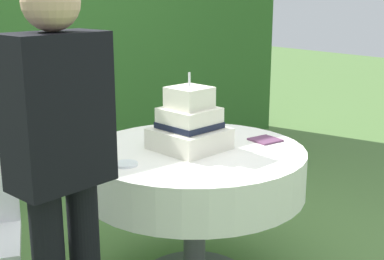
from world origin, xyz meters
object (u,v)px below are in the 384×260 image
Objects in this scene: serving_plate_near at (126,164)px; napkin_stack at (265,140)px; cake_table at (195,172)px; serving_plate_far at (223,130)px; wedding_cake at (189,125)px; standing_person at (61,164)px.

serving_plate_near is 0.79× the size of napkin_stack.
cake_table is 0.41m from serving_plate_far.
cake_table is 0.43m from serving_plate_near.
napkin_stack is at bearing -8.78° from serving_plate_near.
wedding_cake reaches higher than napkin_stack.
serving_plate_near is at bearing -167.77° from serving_plate_far.
serving_plate_near is at bearing -176.74° from wedding_cake.
cake_table is 0.97m from standing_person.
standing_person reaches higher than napkin_stack.
serving_plate_far is (0.35, 0.17, 0.13)m from cake_table.
serving_plate_near is (-0.40, -0.02, -0.12)m from wedding_cake.
serving_plate_near reaches higher than cake_table.
wedding_cake reaches higher than cake_table.
cake_table is at bearing 18.87° from standing_person.
cake_table is 0.71× the size of standing_person.
wedding_cake is at bearing 118.90° from cake_table.
serving_plate_near is 0.79m from serving_plate_far.
wedding_cake is at bearing 3.26° from serving_plate_near.
standing_person is at bearing -146.76° from serving_plate_near.
standing_person is (-0.86, -0.32, 0.05)m from wedding_cake.
wedding_cake is 3.55× the size of serving_plate_near.
serving_plate_far is at bearing 21.40° from wedding_cake.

